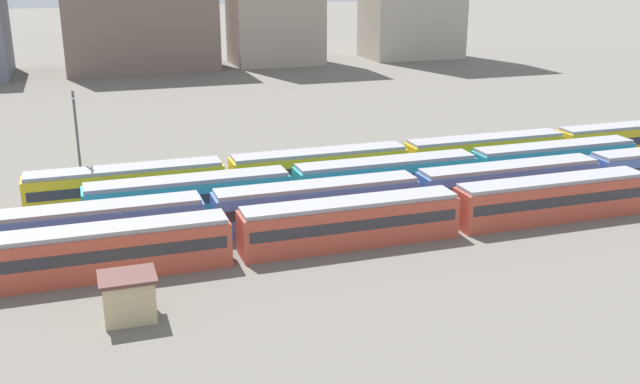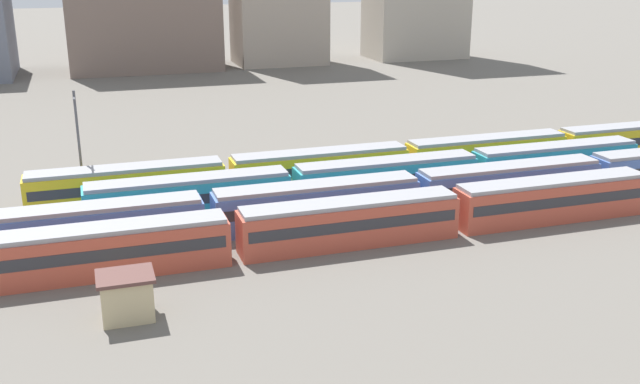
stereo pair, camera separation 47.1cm
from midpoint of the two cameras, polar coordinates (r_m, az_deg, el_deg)
name	(u,v)px [view 1 (the left image)]	position (r m, az deg, el deg)	size (l,w,h in m)	color
ground_plane	(177,229)	(63.50, -11.30, -2.88)	(600.00, 600.00, 0.00)	#666059
train_track_0	(350,222)	(58.51, 2.15, -2.36)	(55.80, 3.06, 3.75)	#BC4C38
train_track_1	(592,174)	(76.10, 20.32, 1.33)	(112.50, 3.06, 3.75)	#4C70BC
train_track_2	(386,178)	(70.38, 4.98, 1.11)	(55.80, 3.06, 3.75)	teal
train_track_3	(485,153)	(81.05, 12.60, 3.00)	(93.60, 3.06, 3.75)	yellow
catenary_pole_1	(78,140)	(72.09, -18.57, 3.83)	(0.24, 3.20, 10.45)	#4C4C51
signal_hut	(129,296)	(48.54, -14.98, -7.88)	(3.60, 3.00, 3.04)	#C6B284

